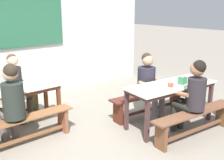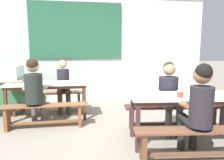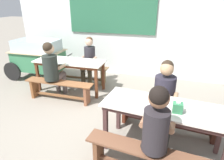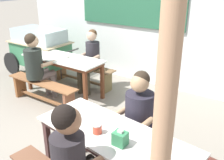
% 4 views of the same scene
% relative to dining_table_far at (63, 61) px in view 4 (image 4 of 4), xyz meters
% --- Properties ---
extents(ground_plane, '(40.00, 40.00, 0.00)m').
position_rel_dining_table_far_xyz_m(ground_plane, '(0.98, -1.06, -0.68)').
color(ground_plane, gray).
extents(backdrop_wall, '(6.71, 0.23, 3.08)m').
position_rel_dining_table_far_xyz_m(backdrop_wall, '(0.96, 1.52, 0.93)').
color(backdrop_wall, silver).
rests_on(backdrop_wall, ground_plane).
extents(dining_table_far, '(1.68, 0.64, 0.77)m').
position_rel_dining_table_far_xyz_m(dining_table_far, '(0.00, 0.00, 0.00)').
color(dining_table_far, silver).
rests_on(dining_table_far, ground_plane).
extents(dining_table_near, '(1.77, 0.84, 0.77)m').
position_rel_dining_table_far_xyz_m(dining_table_near, '(2.27, -1.55, 0.00)').
color(dining_table_near, silver).
rests_on(dining_table_near, ground_plane).
extents(bench_far_back, '(1.55, 0.32, 0.45)m').
position_rel_dining_table_far_xyz_m(bench_far_back, '(-0.01, 0.56, -0.39)').
color(bench_far_back, brown).
rests_on(bench_far_back, ground_plane).
extents(bench_far_front, '(1.55, 0.29, 0.45)m').
position_rel_dining_table_far_xyz_m(bench_far_front, '(0.01, -0.56, -0.39)').
color(bench_far_front, brown).
rests_on(bench_far_front, ground_plane).
extents(bench_near_back, '(1.74, 0.48, 0.45)m').
position_rel_dining_table_far_xyz_m(bench_near_back, '(2.33, -0.99, -0.37)').
color(bench_near_back, '#51261E').
rests_on(bench_near_back, ground_plane).
extents(food_cart, '(1.75, 0.87, 1.10)m').
position_rel_dining_table_far_xyz_m(food_cart, '(-1.27, 0.51, -0.03)').
color(food_cart, '#387D52').
rests_on(food_cart, ground_plane).
extents(person_right_near_table, '(0.48, 0.58, 1.25)m').
position_rel_dining_table_far_xyz_m(person_right_near_table, '(2.24, -1.05, 0.03)').
color(person_right_near_table, '#5E5959').
rests_on(person_right_near_table, ground_plane).
extents(person_center_facing, '(0.42, 0.56, 1.25)m').
position_rel_dining_table_far_xyz_m(person_center_facing, '(0.30, 0.48, 0.01)').
color(person_center_facing, '#423B2A').
rests_on(person_center_facing, ground_plane).
extents(person_left_back_turned, '(0.43, 0.56, 1.31)m').
position_rel_dining_table_far_xyz_m(person_left_back_turned, '(-0.15, -0.50, 0.07)').
color(person_left_back_turned, '#695D5A').
rests_on(person_left_back_turned, ground_plane).
extents(person_near_front, '(0.43, 0.56, 1.30)m').
position_rel_dining_table_far_xyz_m(person_near_front, '(2.20, -2.04, 0.06)').
color(person_near_front, '#252623').
rests_on(person_near_front, ground_plane).
extents(tissue_box, '(0.13, 0.11, 0.16)m').
position_rel_dining_table_far_xyz_m(tissue_box, '(2.43, -1.67, 0.15)').
color(tissue_box, '#327B4D').
rests_on(tissue_box, dining_table_near).
extents(condiment_jar, '(0.09, 0.09, 0.10)m').
position_rel_dining_table_far_xyz_m(condiment_jar, '(2.14, -1.64, 0.13)').
color(condiment_jar, '#D94631').
rests_on(condiment_jar, dining_table_near).
extents(soup_bowl, '(0.15, 0.15, 0.04)m').
position_rel_dining_table_far_xyz_m(soup_bowl, '(0.06, 0.02, 0.10)').
color(soup_bowl, silver).
rests_on(soup_bowl, dining_table_far).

